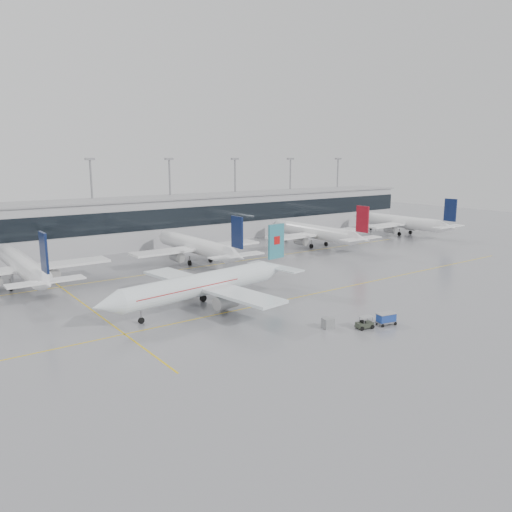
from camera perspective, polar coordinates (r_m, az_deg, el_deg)
ground at (r=82.92m, az=4.92°, el=-4.69°), size 320.00×320.00×0.00m
taxi_line_main at (r=82.91m, az=4.92°, el=-4.68°), size 120.00×0.25×0.01m
taxi_line_north at (r=106.65m, az=-5.72°, el=-1.13°), size 120.00×0.25×0.01m
taxi_line_cross at (r=81.50m, az=-18.69°, el=-5.53°), size 0.25×60.00×0.01m
terminal at (r=133.88m, az=-12.76°, el=3.76°), size 180.00×15.00×12.00m
terminal_glass at (r=126.85m, az=-11.42°, el=4.10°), size 180.00×0.20×5.00m
terminal_roof at (r=133.25m, az=-12.87°, el=6.40°), size 182.00×16.00×0.40m
light_masts at (r=138.68m, az=-13.89°, el=7.01°), size 156.40×1.00×22.60m
air_canada_jet at (r=76.81m, az=-5.63°, el=-3.18°), size 36.48×29.38×11.45m
parked_jet_b at (r=97.16m, az=-25.00°, el=-1.10°), size 29.64×36.96×11.72m
parked_jet_c at (r=109.08m, az=-6.74°, el=1.11°), size 29.64×36.96×11.72m
parked_jet_d at (r=129.64m, az=6.86°, el=2.70°), size 29.64×36.96×11.72m
parked_jet_e at (r=155.45m, az=16.37°, el=3.72°), size 29.64×36.96×11.72m
baggage_tug at (r=69.23m, az=12.30°, el=-7.63°), size 3.49×1.85×1.66m
baggage_cart at (r=71.25m, az=14.65°, el=-6.87°), size 2.94×2.01×1.67m
gse_unit at (r=68.39m, az=8.23°, el=-7.62°), size 1.63×1.55×1.40m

